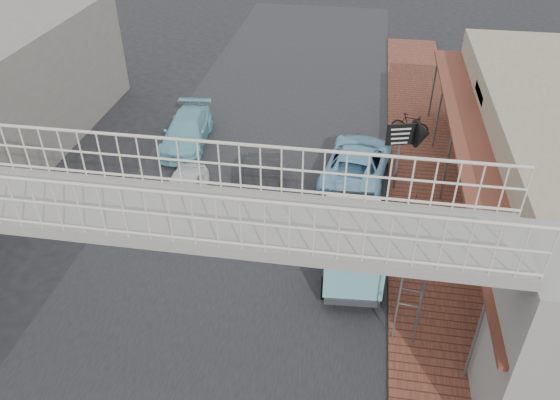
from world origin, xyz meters
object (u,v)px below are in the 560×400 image
(motorcycle_near, at_px, (402,205))
(street_clock, at_px, (417,260))
(motorcycle_far, at_px, (410,125))
(dark_sedan, at_px, (262,186))
(angkot_van, at_px, (353,240))
(angkot_far, at_px, (187,131))
(angkot_curb, at_px, (357,162))
(arrow_sign, at_px, (420,134))
(white_hatchback, at_px, (182,195))

(motorcycle_near, xyz_separation_m, street_clock, (-0.02, -5.51, 2.20))
(motorcycle_far, bearing_deg, dark_sedan, 148.79)
(angkot_van, relative_size, motorcycle_near, 2.49)
(angkot_van, bearing_deg, angkot_far, 132.68)
(dark_sedan, relative_size, angkot_curb, 0.79)
(angkot_van, bearing_deg, street_clock, -60.23)
(angkot_curb, height_order, motorcycle_far, angkot_curb)
(arrow_sign, bearing_deg, motorcycle_near, -119.14)
(dark_sedan, distance_m, angkot_van, 4.83)
(angkot_van, distance_m, arrow_sign, 5.52)
(dark_sedan, height_order, angkot_curb, angkot_curb)
(angkot_curb, height_order, angkot_van, angkot_van)
(angkot_far, xyz_separation_m, angkot_van, (7.48, -7.06, 0.57))
(angkot_far, distance_m, motorcycle_near, 9.93)
(white_hatchback, relative_size, motorcycle_near, 2.27)
(motorcycle_far, bearing_deg, angkot_far, 114.91)
(white_hatchback, relative_size, motorcycle_far, 2.18)
(arrow_sign, bearing_deg, angkot_van, -128.35)
(motorcycle_near, bearing_deg, street_clock, -166.26)
(motorcycle_far, relative_size, street_clock, 0.53)
(angkot_curb, distance_m, angkot_far, 7.58)
(dark_sedan, height_order, motorcycle_near, dark_sedan)
(angkot_curb, height_order, street_clock, street_clock)
(angkot_far, bearing_deg, dark_sedan, -48.14)
(dark_sedan, distance_m, motorcycle_near, 5.09)
(angkot_far, relative_size, arrow_sign, 1.54)
(angkot_curb, distance_m, motorcycle_far, 4.37)
(angkot_far, bearing_deg, angkot_van, -48.57)
(white_hatchback, bearing_deg, motorcycle_far, 36.11)
(white_hatchback, xyz_separation_m, angkot_curb, (6.11, 3.19, 0.08))
(angkot_curb, bearing_deg, arrow_sign, 173.76)
(white_hatchback, bearing_deg, angkot_far, 101.38)
(angkot_far, distance_m, street_clock, 13.28)
(street_clock, height_order, arrow_sign, street_clock)
(white_hatchback, bearing_deg, angkot_curb, 23.56)
(dark_sedan, distance_m, arrow_sign, 6.03)
(angkot_van, height_order, motorcycle_far, angkot_van)
(white_hatchback, xyz_separation_m, dark_sedan, (2.71, 1.01, 0.03))
(angkot_curb, distance_m, motorcycle_near, 2.93)
(white_hatchback, relative_size, dark_sedan, 0.92)
(motorcycle_far, bearing_deg, white_hatchback, 141.95)
(angkot_curb, distance_m, street_clock, 8.33)
(motorcycle_far, bearing_deg, street_clock, -170.64)
(angkot_curb, bearing_deg, street_clock, 109.54)
(dark_sedan, height_order, angkot_van, angkot_van)
(white_hatchback, height_order, dark_sedan, dark_sedan)
(angkot_van, xyz_separation_m, street_clock, (1.61, -2.41, 1.52))
(white_hatchback, bearing_deg, dark_sedan, 16.47)
(angkot_van, distance_m, street_clock, 3.27)
(dark_sedan, xyz_separation_m, arrow_sign, (5.53, 1.65, 1.73))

